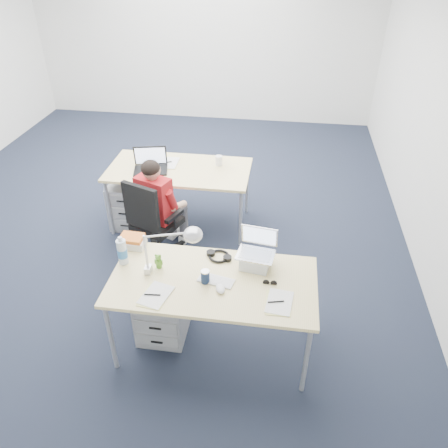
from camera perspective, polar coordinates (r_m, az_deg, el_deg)
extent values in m
plane|color=black|center=(5.49, -9.10, 0.85)|extent=(7.00, 7.00, 0.00)
cube|color=silver|center=(8.15, -2.77, 23.05)|extent=(6.00, 0.02, 2.80)
cube|color=silver|center=(4.86, 26.18, 11.79)|extent=(0.02, 7.00, 2.80)
cube|color=#DAC67E|center=(3.41, -1.47, -7.52)|extent=(1.60, 0.80, 0.03)
cylinder|color=#B7BABC|center=(3.61, -14.56, -14.14)|extent=(0.04, 0.04, 0.70)
cylinder|color=#B7BABC|center=(3.41, 10.68, -17.10)|extent=(0.04, 0.04, 0.70)
cylinder|color=#B7BABC|center=(4.06, -11.12, -6.94)|extent=(0.04, 0.04, 0.70)
cylinder|color=#B7BABC|center=(3.89, 10.58, -9.06)|extent=(0.04, 0.04, 0.70)
cube|color=#DAC67E|center=(4.99, -5.91, 7.06)|extent=(1.60, 0.80, 0.03)
cylinder|color=#B7BABC|center=(5.11, -14.78, 2.00)|extent=(0.04, 0.04, 0.70)
cylinder|color=#B7BABC|center=(4.76, 2.18, 0.68)|extent=(0.04, 0.04, 0.70)
cylinder|color=#B7BABC|center=(5.67, -12.30, 5.76)|extent=(0.04, 0.04, 0.70)
cylinder|color=#B7BABC|center=(5.36, 3.03, 4.78)|extent=(0.04, 0.04, 0.70)
cylinder|color=black|center=(4.70, -8.51, -1.91)|extent=(0.04, 0.04, 0.38)
cube|color=black|center=(4.58, -8.72, 0.12)|extent=(0.55, 0.55, 0.07)
cube|color=black|center=(4.29, -10.77, 2.13)|extent=(0.39, 0.19, 0.48)
cube|color=#AF191C|center=(4.45, -9.07, 3.21)|extent=(0.39, 0.30, 0.48)
sphere|color=tan|center=(4.29, -9.47, 6.99)|extent=(0.18, 0.18, 0.18)
cube|color=#A2A4A7|center=(3.87, -7.90, -10.60)|extent=(0.40, 0.50, 0.55)
cube|color=#A2A4A7|center=(5.31, -12.14, 2.76)|extent=(0.40, 0.50, 0.55)
cube|color=white|center=(3.38, -1.05, -7.37)|extent=(0.29, 0.17, 0.01)
ellipsoid|color=white|center=(3.30, -0.48, -8.48)|extent=(0.10, 0.12, 0.04)
cylinder|color=#152342|center=(3.35, -2.47, -6.86)|extent=(0.09, 0.09, 0.11)
cylinder|color=silver|center=(3.57, -13.18, -3.35)|extent=(0.10, 0.10, 0.25)
cube|color=silver|center=(3.79, -11.89, -2.20)|extent=(0.24, 0.20, 0.09)
cube|color=black|center=(3.62, -12.92, -3.66)|extent=(0.05, 0.03, 0.16)
cube|color=#EEEC89|center=(3.30, -9.05, -9.25)|extent=(0.23, 0.29, 0.01)
cube|color=#EEEC89|center=(3.23, 7.09, -10.18)|extent=(0.20, 0.27, 0.01)
cylinder|color=white|center=(5.02, -0.68, 8.29)|extent=(0.10, 0.10, 0.11)
cube|color=white|center=(5.11, -7.39, 7.87)|extent=(0.23, 0.31, 0.01)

